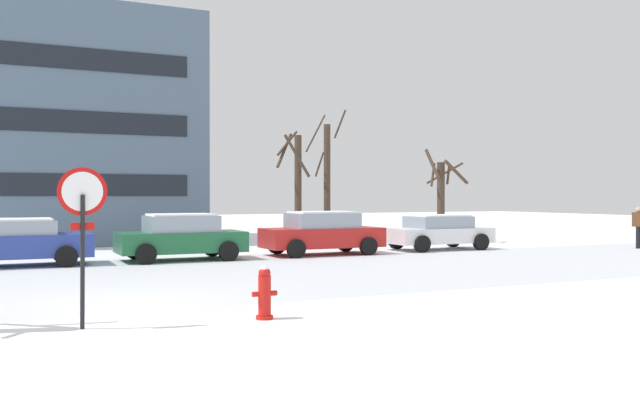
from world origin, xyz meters
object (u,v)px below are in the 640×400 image
(stop_sign, at_px, (82,216))
(parked_car_green, at_px, (181,237))
(parked_car_red, at_px, (322,233))
(pedestrian_crossing, at_px, (638,224))
(parked_car_white, at_px, (438,232))
(fire_hydrant, at_px, (265,292))
(parked_car_blue, at_px, (10,242))

(stop_sign, bearing_deg, parked_car_green, 68.24)
(parked_car_red, xyz_separation_m, pedestrian_crossing, (12.70, -2.79, 0.19))
(parked_car_green, xyz_separation_m, parked_car_white, (10.16, 0.02, -0.07))
(parked_car_green, xyz_separation_m, parked_car_red, (5.08, -0.08, 0.01))
(fire_hydrant, relative_size, parked_car_green, 0.23)
(stop_sign, bearing_deg, pedestrian_crossing, 19.97)
(fire_hydrant, height_order, parked_car_white, parked_car_white)
(parked_car_red, bearing_deg, pedestrian_crossing, -12.41)
(fire_hydrant, xyz_separation_m, parked_car_blue, (-3.64, 11.49, 0.28))
(fire_hydrant, height_order, parked_car_blue, parked_car_blue)
(parked_car_red, bearing_deg, parked_car_green, 179.10)
(pedestrian_crossing, bearing_deg, fire_hydrant, -156.36)
(parked_car_red, bearing_deg, fire_hydrant, -120.19)
(parked_car_green, bearing_deg, parked_car_blue, 177.71)
(parked_car_red, bearing_deg, stop_sign, -131.06)
(fire_hydrant, bearing_deg, parked_car_green, 82.73)
(stop_sign, distance_m, fire_hydrant, 3.23)
(fire_hydrant, height_order, pedestrian_crossing, pedestrian_crossing)
(stop_sign, xyz_separation_m, fire_hydrant, (2.92, -0.37, -1.33))
(parked_car_white, bearing_deg, parked_car_green, -179.87)
(parked_car_blue, distance_m, parked_car_green, 5.09)
(pedestrian_crossing, bearing_deg, parked_car_green, 170.82)
(fire_hydrant, height_order, parked_car_green, parked_car_green)
(stop_sign, height_order, parked_car_white, stop_sign)
(parked_car_green, height_order, pedestrian_crossing, pedestrian_crossing)
(parked_car_blue, height_order, parked_car_white, parked_car_blue)
(parked_car_red, height_order, parked_car_white, parked_car_red)
(parked_car_red, relative_size, pedestrian_crossing, 2.58)
(parked_car_green, height_order, parked_car_red, parked_car_red)
(parked_car_blue, bearing_deg, pedestrian_crossing, -7.66)
(parked_car_blue, height_order, parked_car_red, parked_car_red)
(parked_car_white, bearing_deg, fire_hydrant, -135.73)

